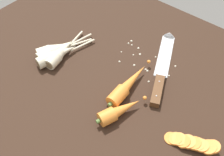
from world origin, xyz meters
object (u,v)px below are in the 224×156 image
at_px(parsnip_mid_right, 56,49).
at_px(parsnip_back, 57,55).
at_px(parsnip_front, 56,50).
at_px(parsnip_mid_left, 60,53).
at_px(chefs_knife, 163,63).
at_px(carrot_slice_stack, 191,143).
at_px(whole_carrot_second, 119,111).
at_px(whole_carrot, 127,85).

relative_size(parsnip_mid_right, parsnip_back, 0.87).
distance_m(parsnip_front, parsnip_mid_left, 0.02).
relative_size(chefs_knife, parsnip_mid_right, 1.75).
distance_m(parsnip_mid_left, parsnip_mid_right, 0.03).
bearing_deg(parsnip_mid_right, parsnip_mid_left, -6.47).
distance_m(parsnip_front, parsnip_back, 0.03).
height_order(chefs_knife, parsnip_mid_right, parsnip_mid_right).
bearing_deg(parsnip_mid_left, parsnip_front, 175.98).
xyz_separation_m(parsnip_mid_right, carrot_slice_stack, (0.53, -0.01, -0.01)).
xyz_separation_m(whole_carrot_second, parsnip_back, (-0.30, 0.04, -0.00)).
xyz_separation_m(whole_carrot_second, parsnip_mid_left, (-0.30, 0.05, -0.00)).
height_order(parsnip_mid_left, parsnip_back, same).
distance_m(whole_carrot, whole_carrot_second, 0.10).
relative_size(whole_carrot, parsnip_mid_right, 1.17).
relative_size(whole_carrot_second, parsnip_front, 0.73).
bearing_deg(chefs_knife, parsnip_mid_left, -146.09).
distance_m(chefs_knife, parsnip_mid_right, 0.37).
xyz_separation_m(whole_carrot_second, parsnip_mid_right, (-0.32, 0.06, -0.00)).
relative_size(whole_carrot, whole_carrot_second, 1.40).
bearing_deg(carrot_slice_stack, parsnip_mid_right, 179.01).
relative_size(parsnip_mid_left, parsnip_mid_right, 1.07).
bearing_deg(chefs_knife, parsnip_back, -144.38).
relative_size(whole_carrot, parsnip_mid_left, 1.09).
distance_m(whole_carrot, carrot_slice_stack, 0.24).
distance_m(parsnip_mid_right, parsnip_back, 0.03).
bearing_deg(whole_carrot, chefs_knife, 79.76).
xyz_separation_m(chefs_knife, parsnip_front, (-0.31, -0.19, 0.01)).
distance_m(chefs_knife, parsnip_back, 0.36).
xyz_separation_m(parsnip_mid_left, parsnip_back, (-0.00, -0.01, -0.00)).
bearing_deg(whole_carrot, parsnip_front, -173.48).
bearing_deg(chefs_knife, parsnip_mid_right, -148.87).
relative_size(parsnip_front, parsnip_mid_right, 1.14).
height_order(parsnip_front, parsnip_mid_left, same).
bearing_deg(parsnip_back, parsnip_mid_right, 147.63).
bearing_deg(whole_carrot_second, carrot_slice_stack, 13.53).
height_order(whole_carrot_second, carrot_slice_stack, whole_carrot_second).
distance_m(chefs_knife, whole_carrot_second, 0.25).
height_order(whole_carrot, parsnip_back, whole_carrot).
bearing_deg(whole_carrot, carrot_slice_stack, -9.43).
xyz_separation_m(whole_carrot, whole_carrot_second, (0.04, -0.09, 0.00)).
height_order(chefs_knife, whole_carrot, whole_carrot).
relative_size(chefs_knife, parsnip_front, 1.54).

